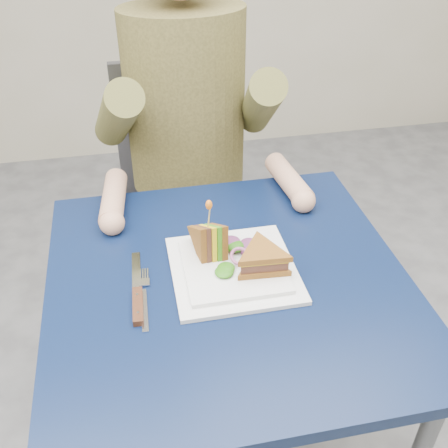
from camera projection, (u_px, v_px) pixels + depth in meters
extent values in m
cube|color=black|center=(229.00, 283.00, 1.10)|extent=(0.75, 0.75, 0.03)
cylinder|color=#595B5E|center=(98.00, 318.00, 1.52)|extent=(0.04, 0.04, 0.70)
cylinder|color=#595B5E|center=(308.00, 288.00, 1.62)|extent=(0.04, 0.04, 0.70)
cube|color=#47474C|center=(190.00, 218.00, 1.75)|extent=(0.42, 0.40, 0.04)
cube|color=#47474C|center=(180.00, 127.00, 1.75)|extent=(0.42, 0.03, 0.46)
cylinder|color=#47474C|center=(147.00, 312.00, 1.73)|extent=(0.02, 0.02, 0.43)
cylinder|color=#47474C|center=(252.00, 297.00, 1.78)|extent=(0.02, 0.02, 0.43)
cylinder|color=#47474C|center=(139.00, 249.00, 2.00)|extent=(0.02, 0.02, 0.43)
cylinder|color=#47474C|center=(232.00, 237.00, 2.05)|extent=(0.02, 0.02, 0.43)
cylinder|color=#4D4723|center=(186.00, 102.00, 1.49)|extent=(0.34, 0.34, 0.52)
cylinder|color=brown|center=(117.00, 116.00, 1.38)|extent=(0.15, 0.39, 0.31)
cylinder|color=tan|center=(114.00, 198.00, 1.29)|extent=(0.08, 0.20, 0.06)
sphere|color=tan|center=(112.00, 223.00, 1.21)|extent=(0.06, 0.06, 0.06)
cylinder|color=brown|center=(260.00, 104.00, 1.44)|extent=(0.15, 0.39, 0.31)
cylinder|color=tan|center=(289.00, 180.00, 1.36)|extent=(0.08, 0.20, 0.06)
sphere|color=tan|center=(303.00, 201.00, 1.28)|extent=(0.06, 0.06, 0.06)
cube|color=white|center=(233.00, 269.00, 1.11)|extent=(0.26, 0.26, 0.01)
cube|color=white|center=(233.00, 266.00, 1.10)|extent=(0.21, 0.21, 0.01)
cube|color=silver|center=(144.00, 310.00, 1.02)|extent=(0.02, 0.12, 0.00)
cube|color=silver|center=(144.00, 282.00, 1.08)|extent=(0.02, 0.02, 0.00)
cube|color=silver|center=(140.00, 274.00, 1.10)|extent=(0.01, 0.03, 0.00)
cube|color=silver|center=(143.00, 274.00, 1.10)|extent=(0.01, 0.03, 0.00)
cube|color=silver|center=(145.00, 274.00, 1.10)|extent=(0.01, 0.03, 0.00)
cube|color=silver|center=(148.00, 273.00, 1.10)|extent=(0.01, 0.03, 0.00)
cube|color=silver|center=(136.00, 273.00, 1.11)|extent=(0.02, 0.14, 0.00)
cube|color=black|center=(138.00, 306.00, 1.02)|extent=(0.02, 0.10, 0.01)
cylinder|color=silver|center=(137.00, 295.00, 1.03)|extent=(0.01, 0.01, 0.00)
cylinder|color=silver|center=(138.00, 313.00, 0.99)|extent=(0.01, 0.01, 0.00)
cylinder|color=tan|center=(209.00, 216.00, 1.07)|extent=(0.01, 0.01, 0.06)
ellipsoid|color=orange|center=(209.00, 205.00, 1.06)|extent=(0.01, 0.01, 0.02)
torus|color=#9E4C7A|center=(240.00, 256.00, 1.10)|extent=(0.04, 0.04, 0.02)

